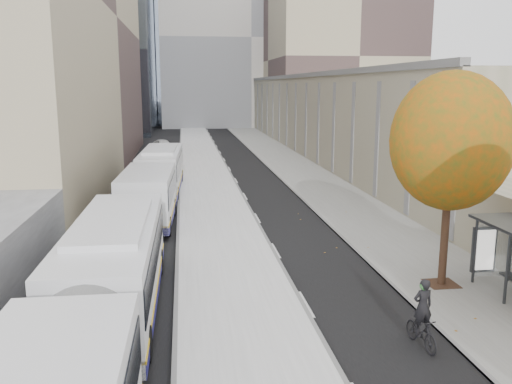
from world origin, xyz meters
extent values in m
cube|color=silver|center=(-3.88, 35.00, 0.07)|extent=(4.25, 150.00, 0.15)
cube|color=gray|center=(4.12, 35.00, 0.04)|extent=(4.75, 150.00, 0.08)
cube|color=gray|center=(15.50, 64.00, 4.00)|extent=(18.00, 92.00, 8.00)
cube|color=#9A958E|center=(6.00, 96.00, 15.00)|extent=(30.00, 18.00, 30.00)
cylinder|color=black|center=(3.60, 13.00, 1.70)|extent=(0.28, 0.28, 3.24)
sphere|color=#305517|center=(3.60, 13.00, 5.26)|extent=(4.20, 4.20, 4.20)
cube|color=silver|center=(-7.82, 8.27, 1.46)|extent=(2.67, 17.48, 2.91)
cube|color=black|center=(-7.82, 8.27, 1.99)|extent=(2.73, 16.78, 1.01)
cube|color=silver|center=(-7.22, 28.41, 1.43)|extent=(3.16, 17.22, 2.86)
cube|color=black|center=(-7.22, 28.41, 1.95)|extent=(3.19, 16.54, 0.99)
cube|color=#006A2A|center=(-7.22, 19.87, 1.09)|extent=(1.81, 0.13, 1.10)
imported|color=black|center=(0.83, 8.64, 0.47)|extent=(0.62, 1.60, 0.93)
imported|color=black|center=(0.83, 8.64, 1.21)|extent=(0.61, 0.44, 1.57)
sphere|color=#387E39|center=(0.83, 8.64, 1.79)|extent=(0.24, 0.24, 0.24)
imported|color=silver|center=(-7.79, 56.12, 0.66)|extent=(2.75, 4.16, 1.32)
camera|label=1|loc=(-5.55, -4.56, 7.14)|focal=38.00mm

